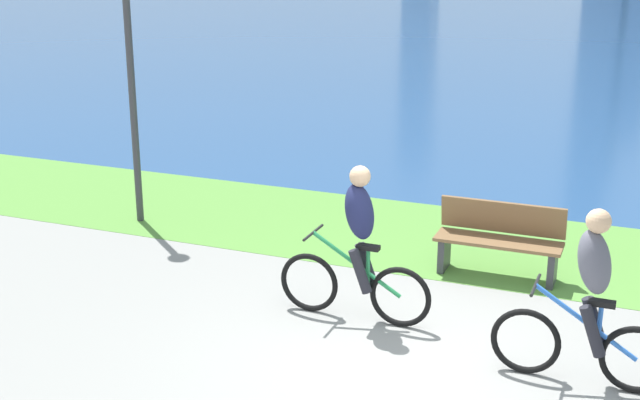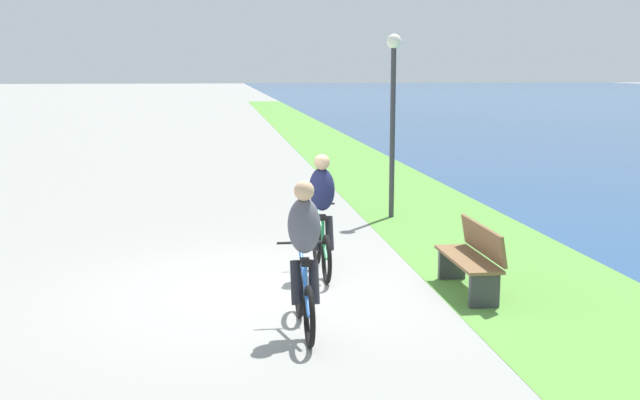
# 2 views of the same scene
# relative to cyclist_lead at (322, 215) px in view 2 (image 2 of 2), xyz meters

# --- Properties ---
(ground_plane) EXTENTS (300.00, 300.00, 0.00)m
(ground_plane) POSITION_rel_cyclist_lead_xyz_m (0.77, -0.84, -0.84)
(ground_plane) COLOR gray
(grass_strip_bayside) EXTENTS (120.00, 2.87, 0.01)m
(grass_strip_bayside) POSITION_rel_cyclist_lead_xyz_m (0.77, 2.78, -0.84)
(grass_strip_bayside) COLOR #59933D
(grass_strip_bayside) RESTS_ON ground
(cyclist_lead) EXTENTS (1.70, 0.52, 1.71)m
(cyclist_lead) POSITION_rel_cyclist_lead_xyz_m (0.00, 0.00, 0.00)
(cyclist_lead) COLOR black
(cyclist_lead) RESTS_ON ground
(cyclist_trailing) EXTENTS (1.63, 0.52, 1.69)m
(cyclist_trailing) POSITION_rel_cyclist_lead_xyz_m (2.38, -0.52, -0.00)
(cyclist_trailing) COLOR black
(cyclist_trailing) RESTS_ON ground
(bench_near_path) EXTENTS (1.50, 0.47, 0.90)m
(bench_near_path) POSITION_rel_cyclist_lead_xyz_m (1.17, 1.80, -0.39)
(bench_near_path) COLOR brown
(bench_near_path) RESTS_ON ground
(lamppost_tall) EXTENTS (0.28, 0.28, 3.53)m
(lamppost_tall) POSITION_rel_cyclist_lead_xyz_m (-4.00, 1.93, 1.50)
(lamppost_tall) COLOR #38383D
(lamppost_tall) RESTS_ON ground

